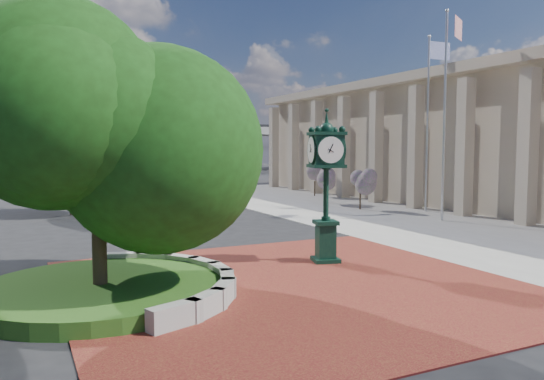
{
  "coord_description": "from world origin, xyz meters",
  "views": [
    {
      "loc": [
        -6.81,
        -13.72,
        3.83
      ],
      "look_at": [
        0.55,
        1.5,
        2.46
      ],
      "focal_mm": 35.0,
      "sensor_mm": 36.0,
      "label": 1
    }
  ],
  "objects_px": {
    "street_lamp_near": "(192,118)",
    "street_lamp_far": "(63,130)",
    "flagpole_a": "(444,114)",
    "post_clock": "(326,180)",
    "parked_car": "(126,182)",
    "flagpole_b": "(428,122)"
  },
  "relations": [
    {
      "from": "street_lamp_near",
      "to": "street_lamp_far",
      "type": "xyz_separation_m",
      "value": [
        -7.68,
        17.77,
        -0.5
      ]
    },
    {
      "from": "flagpole_a",
      "to": "street_lamp_near",
      "type": "height_order",
      "value": "flagpole_a"
    },
    {
      "from": "post_clock",
      "to": "street_lamp_near",
      "type": "distance_m",
      "value": 24.17
    },
    {
      "from": "parked_car",
      "to": "flagpole_b",
      "type": "distance_m",
      "value": 27.8
    },
    {
      "from": "flagpole_a",
      "to": "flagpole_b",
      "type": "bearing_deg",
      "value": 59.9
    },
    {
      "from": "flagpole_b",
      "to": "street_lamp_near",
      "type": "relative_size",
      "value": 1.01
    },
    {
      "from": "flagpole_a",
      "to": "street_lamp_near",
      "type": "relative_size",
      "value": 1.05
    },
    {
      "from": "flagpole_b",
      "to": "street_lamp_far",
      "type": "distance_m",
      "value": 36.7
    },
    {
      "from": "post_clock",
      "to": "flagpole_b",
      "type": "distance_m",
      "value": 15.9
    },
    {
      "from": "flagpole_a",
      "to": "street_lamp_far",
      "type": "distance_m",
      "value": 38.92
    },
    {
      "from": "flagpole_b",
      "to": "street_lamp_far",
      "type": "xyz_separation_m",
      "value": [
        -17.51,
        32.26,
        0.22
      ]
    },
    {
      "from": "parked_car",
      "to": "street_lamp_near",
      "type": "relative_size",
      "value": 0.44
    },
    {
      "from": "flagpole_b",
      "to": "post_clock",
      "type": "bearing_deg",
      "value": -143.7
    },
    {
      "from": "flagpole_b",
      "to": "street_lamp_far",
      "type": "relative_size",
      "value": 1.1
    },
    {
      "from": "parked_car",
      "to": "flagpole_b",
      "type": "bearing_deg",
      "value": -75.84
    },
    {
      "from": "post_clock",
      "to": "flagpole_b",
      "type": "height_order",
      "value": "flagpole_b"
    },
    {
      "from": "post_clock",
      "to": "flagpole_a",
      "type": "bearing_deg",
      "value": 28.8
    },
    {
      "from": "flagpole_a",
      "to": "street_lamp_far",
      "type": "height_order",
      "value": "flagpole_a"
    },
    {
      "from": "post_clock",
      "to": "street_lamp_far",
      "type": "xyz_separation_m",
      "value": [
        -4.86,
        41.55,
        2.76
      ]
    },
    {
      "from": "street_lamp_near",
      "to": "street_lamp_far",
      "type": "height_order",
      "value": "street_lamp_near"
    },
    {
      "from": "street_lamp_near",
      "to": "street_lamp_far",
      "type": "bearing_deg",
      "value": 113.37
    },
    {
      "from": "parked_car",
      "to": "street_lamp_far",
      "type": "relative_size",
      "value": 0.47
    }
  ]
}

